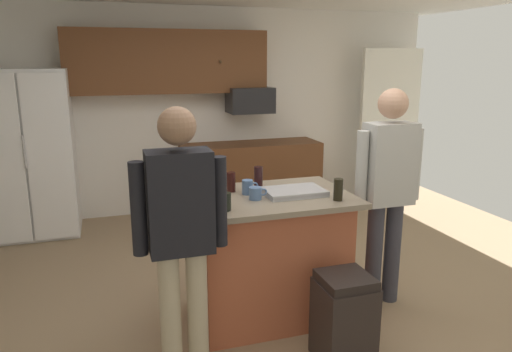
{
  "coord_description": "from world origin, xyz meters",
  "views": [
    {
      "loc": [
        -1.21,
        -3.36,
        1.95
      ],
      "look_at": [
        -0.07,
        0.15,
        1.05
      ],
      "focal_mm": 33.58,
      "sensor_mm": 36.0,
      "label": 1
    }
  ],
  "objects_px": {
    "person_guest_right": "(388,183)",
    "glass_stout_tall": "(258,177)",
    "trash_bin": "(344,319)",
    "microwave_over_range": "(250,100)",
    "tumbler_amber": "(226,202)",
    "person_guest_by_door": "(181,227)",
    "mug_blue_stoneware": "(256,193)",
    "glass_dark_ale": "(338,190)",
    "glass_pilsner": "(231,182)",
    "serving_tray": "(294,192)",
    "kitchen_island": "(268,255)",
    "mug_ceramic_white": "(248,187)",
    "refrigerator": "(30,154)"
  },
  "relations": [
    {
      "from": "person_guest_by_door",
      "to": "mug_blue_stoneware",
      "type": "relative_size",
      "value": 12.65
    },
    {
      "from": "glass_pilsner",
      "to": "mug_ceramic_white",
      "type": "height_order",
      "value": "glass_pilsner"
    },
    {
      "from": "person_guest_by_door",
      "to": "glass_pilsner",
      "type": "height_order",
      "value": "person_guest_by_door"
    },
    {
      "from": "tumbler_amber",
      "to": "trash_bin",
      "type": "height_order",
      "value": "tumbler_amber"
    },
    {
      "from": "refrigerator",
      "to": "microwave_over_range",
      "type": "xyz_separation_m",
      "value": [
        2.6,
        0.12,
        0.52
      ]
    },
    {
      "from": "mug_ceramic_white",
      "to": "trash_bin",
      "type": "relative_size",
      "value": 0.2
    },
    {
      "from": "tumbler_amber",
      "to": "trash_bin",
      "type": "distance_m",
      "value": 1.09
    },
    {
      "from": "mug_blue_stoneware",
      "to": "mug_ceramic_white",
      "type": "bearing_deg",
      "value": 95.38
    },
    {
      "from": "refrigerator",
      "to": "person_guest_by_door",
      "type": "height_order",
      "value": "refrigerator"
    },
    {
      "from": "glass_dark_ale",
      "to": "glass_stout_tall",
      "type": "relative_size",
      "value": 0.97
    },
    {
      "from": "person_guest_right",
      "to": "glass_dark_ale",
      "type": "xyz_separation_m",
      "value": [
        -0.53,
        -0.19,
        0.04
      ]
    },
    {
      "from": "person_guest_by_door",
      "to": "person_guest_right",
      "type": "relative_size",
      "value": 0.97
    },
    {
      "from": "glass_dark_ale",
      "to": "serving_tray",
      "type": "distance_m",
      "value": 0.34
    },
    {
      "from": "glass_pilsner",
      "to": "serving_tray",
      "type": "bearing_deg",
      "value": -27.84
    },
    {
      "from": "kitchen_island",
      "to": "tumbler_amber",
      "type": "bearing_deg",
      "value": -146.85
    },
    {
      "from": "microwave_over_range",
      "to": "kitchen_island",
      "type": "bearing_deg",
      "value": -104.31
    },
    {
      "from": "glass_pilsner",
      "to": "tumbler_amber",
      "type": "height_order",
      "value": "glass_pilsner"
    },
    {
      "from": "microwave_over_range",
      "to": "tumbler_amber",
      "type": "height_order",
      "value": "microwave_over_range"
    },
    {
      "from": "glass_dark_ale",
      "to": "mug_blue_stoneware",
      "type": "xyz_separation_m",
      "value": [
        -0.55,
        0.2,
        -0.03
      ]
    },
    {
      "from": "glass_stout_tall",
      "to": "serving_tray",
      "type": "height_order",
      "value": "glass_stout_tall"
    },
    {
      "from": "glass_pilsner",
      "to": "tumbler_amber",
      "type": "xyz_separation_m",
      "value": [
        -0.16,
        -0.44,
        -0.02
      ]
    },
    {
      "from": "refrigerator",
      "to": "tumbler_amber",
      "type": "bearing_deg",
      "value": -61.15
    },
    {
      "from": "refrigerator",
      "to": "person_guest_by_door",
      "type": "relative_size",
      "value": 1.1
    },
    {
      "from": "kitchen_island",
      "to": "person_guest_right",
      "type": "distance_m",
      "value": 1.09
    },
    {
      "from": "glass_dark_ale",
      "to": "microwave_over_range",
      "type": "bearing_deg",
      "value": 85.19
    },
    {
      "from": "serving_tray",
      "to": "glass_pilsner",
      "type": "bearing_deg",
      "value": 152.16
    },
    {
      "from": "microwave_over_range",
      "to": "glass_stout_tall",
      "type": "xyz_separation_m",
      "value": [
        -0.67,
        -2.39,
        -0.4
      ]
    },
    {
      "from": "person_guest_by_door",
      "to": "mug_blue_stoneware",
      "type": "height_order",
      "value": "person_guest_by_door"
    },
    {
      "from": "person_guest_right",
      "to": "trash_bin",
      "type": "distance_m",
      "value": 1.17
    },
    {
      "from": "mug_ceramic_white",
      "to": "person_guest_right",
      "type": "bearing_deg",
      "value": -8.49
    },
    {
      "from": "mug_ceramic_white",
      "to": "serving_tray",
      "type": "bearing_deg",
      "value": -19.5
    },
    {
      "from": "refrigerator",
      "to": "glass_dark_ale",
      "type": "height_order",
      "value": "refrigerator"
    },
    {
      "from": "kitchen_island",
      "to": "serving_tray",
      "type": "height_order",
      "value": "serving_tray"
    },
    {
      "from": "tumbler_amber",
      "to": "mug_blue_stoneware",
      "type": "xyz_separation_m",
      "value": [
        0.27,
        0.18,
        -0.01
      ]
    },
    {
      "from": "glass_dark_ale",
      "to": "person_guest_by_door",
      "type": "bearing_deg",
      "value": -168.64
    },
    {
      "from": "microwave_over_range",
      "to": "mug_blue_stoneware",
      "type": "xyz_separation_m",
      "value": [
        -0.8,
        -2.72,
        -0.43
      ]
    },
    {
      "from": "person_guest_right",
      "to": "trash_bin",
      "type": "xyz_separation_m",
      "value": [
        -0.68,
        -0.62,
        -0.71
      ]
    },
    {
      "from": "microwave_over_range",
      "to": "kitchen_island",
      "type": "xyz_separation_m",
      "value": [
        -0.67,
        -2.65,
        -0.96
      ]
    },
    {
      "from": "mug_ceramic_white",
      "to": "glass_stout_tall",
      "type": "bearing_deg",
      "value": 51.61
    },
    {
      "from": "refrigerator",
      "to": "person_guest_right",
      "type": "xyz_separation_m",
      "value": [
        2.88,
        -2.62,
        0.08
      ]
    },
    {
      "from": "refrigerator",
      "to": "kitchen_island",
      "type": "height_order",
      "value": "refrigerator"
    },
    {
      "from": "microwave_over_range",
      "to": "person_guest_right",
      "type": "distance_m",
      "value": 2.78
    },
    {
      "from": "microwave_over_range",
      "to": "mug_blue_stoneware",
      "type": "relative_size",
      "value": 4.18
    },
    {
      "from": "glass_pilsner",
      "to": "glass_stout_tall",
      "type": "height_order",
      "value": "glass_stout_tall"
    },
    {
      "from": "kitchen_island",
      "to": "glass_dark_ale",
      "type": "height_order",
      "value": "glass_dark_ale"
    },
    {
      "from": "mug_ceramic_white",
      "to": "mug_blue_stoneware",
      "type": "height_order",
      "value": "mug_ceramic_white"
    },
    {
      "from": "person_guest_right",
      "to": "glass_stout_tall",
      "type": "distance_m",
      "value": 1.02
    },
    {
      "from": "kitchen_island",
      "to": "glass_dark_ale",
      "type": "bearing_deg",
      "value": -32.75
    },
    {
      "from": "person_guest_by_door",
      "to": "glass_pilsner",
      "type": "xyz_separation_m",
      "value": [
        0.5,
        0.69,
        0.07
      ]
    },
    {
      "from": "glass_dark_ale",
      "to": "tumbler_amber",
      "type": "distance_m",
      "value": 0.82
    }
  ]
}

